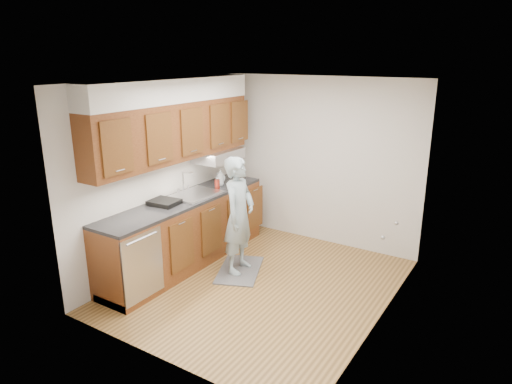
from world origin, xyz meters
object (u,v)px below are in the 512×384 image
soap_bottle_c (221,176)px  soda_can (217,184)px  soap_bottle_a (220,177)px  person (239,208)px  soap_bottle_b (219,179)px  dish_rack (164,202)px

soap_bottle_c → soda_can: soap_bottle_c is taller
soap_bottle_a → person: bearing=-39.1°
soap_bottle_a → soda_can: (0.07, -0.18, -0.06)m
person → soap_bottle_c: bearing=41.3°
person → soda_can: 0.79m
person → soda_can: bearing=50.1°
soap_bottle_b → soap_bottle_a: bearing=-3.0°
soap_bottle_c → dish_rack: soap_bottle_c is taller
soap_bottle_a → soap_bottle_b: (-0.04, 0.00, -0.04)m
soap_bottle_a → dish_rack: bearing=-93.8°
soap_bottle_a → soap_bottle_b: bearing=177.0°
soda_can → dish_rack: size_ratio=0.36×
soap_bottle_c → soda_can: 0.36m
soap_bottle_a → soda_can: soap_bottle_a is taller
soap_bottle_c → soda_can: size_ratio=1.42×
person → soap_bottle_c: 1.12m
person → soap_bottle_a: size_ratio=6.95×
soap_bottle_a → soap_bottle_c: size_ratio=1.34×
soap_bottle_a → dish_rack: (-0.07, -1.11, -0.10)m
soap_bottle_c → person: bearing=-41.3°
soap_bottle_a → soda_can: size_ratio=1.91×
soap_bottle_c → dish_rack: size_ratio=0.52×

